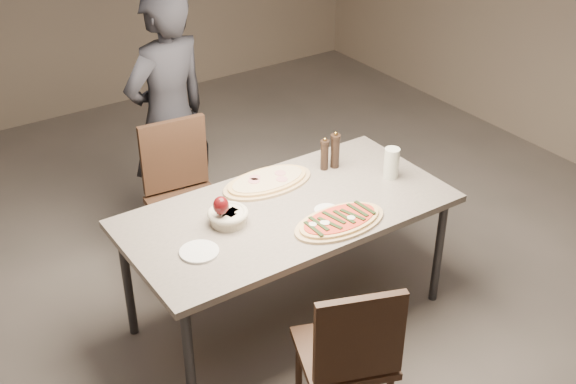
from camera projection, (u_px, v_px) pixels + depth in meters
room at (288, 97)px, 3.57m from camera, size 7.00×7.00×7.00m
dining_table at (288, 217)px, 3.94m from camera, size 1.80×0.90×0.75m
zucchini_pizza at (339, 221)px, 3.76m from camera, size 0.54×0.30×0.05m
ham_pizza at (268, 181)px, 4.12m from camera, size 0.56×0.31×0.04m
bread_basket at (228, 216)px, 3.75m from camera, size 0.22×0.22×0.08m
oil_dish at (327, 211)px, 3.87m from camera, size 0.13×0.13×0.02m
pepper_mill_left at (335, 150)px, 4.25m from camera, size 0.06×0.06×0.23m
pepper_mill_right at (325, 154)px, 4.23m from camera, size 0.05×0.05×0.21m
carafe at (391, 163)px, 4.15m from camera, size 0.09×0.09×0.18m
wine_glass at (221, 207)px, 3.67m from camera, size 0.08×0.08×0.19m
side_plate at (199, 252)px, 3.55m from camera, size 0.20×0.20×0.01m
chair_near at (350, 351)px, 3.30m from camera, size 0.55×0.55×0.90m
chair_far at (183, 188)px, 4.52m from camera, size 0.49×0.49×0.95m
diner at (169, 119)px, 4.62m from camera, size 0.71×0.55×1.72m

